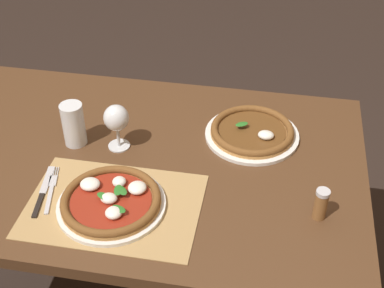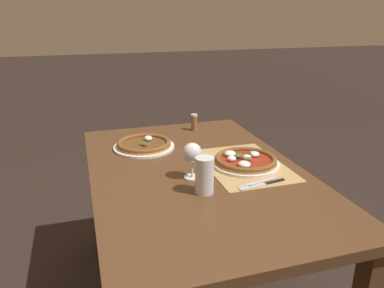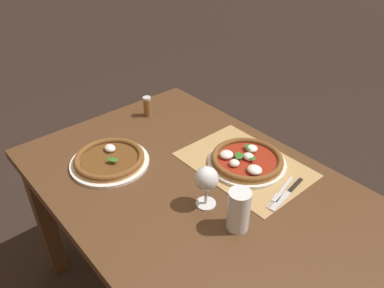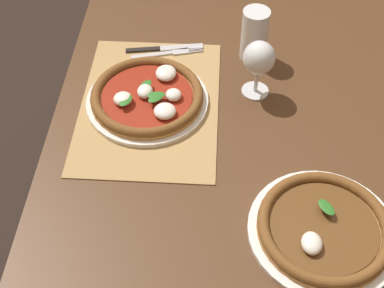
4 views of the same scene
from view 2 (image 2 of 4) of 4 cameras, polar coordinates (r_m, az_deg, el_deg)
name	(u,v)px [view 2 (image 2 of 4)]	position (r m, az deg, el deg)	size (l,w,h in m)	color
dining_table	(197,190)	(1.70, 0.69, -6.97)	(1.41, 0.91, 0.74)	#4C301C
paper_placemat	(244,165)	(1.72, 7.90, -3.14)	(0.49, 0.34, 0.00)	#A88451
pizza_near	(245,161)	(1.71, 8.13, -2.51)	(0.31, 0.31, 0.05)	silver
pizza_far	(144,145)	(1.92, -7.32, -0.09)	(0.31, 0.31, 0.05)	silver
wine_glass	(192,154)	(1.54, 0.04, -1.59)	(0.08, 0.08, 0.16)	silver
pint_glass	(204,176)	(1.43, 1.92, -4.90)	(0.07, 0.07, 0.15)	silver
fork	(258,183)	(1.55, 9.99, -5.82)	(0.06, 0.20, 0.00)	#B7B7BC
knife	(262,184)	(1.54, 10.68, -6.06)	(0.05, 0.22, 0.01)	black
pepper_shaker	(194,122)	(2.19, 0.32, 3.34)	(0.04, 0.04, 0.10)	brown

